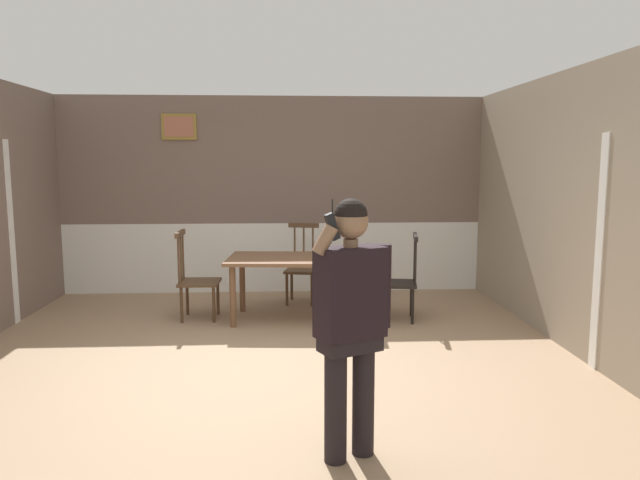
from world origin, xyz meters
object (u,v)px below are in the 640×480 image
Objects in this scene: dining_table at (298,265)px; chair_at_table_head at (196,279)px; chair_near_window at (400,280)px; chair_by_doorway at (302,267)px; person_figure at (351,313)px.

chair_at_table_head is at bearing 175.62° from dining_table.
chair_by_doorway is (-1.13, 0.94, 0.01)m from chair_near_window.
chair_near_window reaches higher than dining_table.
chair_near_window is at bearing -132.00° from person_figure.
chair_at_table_head is at bearing 41.81° from chair_by_doorway.
chair_at_table_head reaches higher than chair_by_doorway.
chair_at_table_head is 3.74m from person_figure.
chair_at_table_head is (-2.40, 0.19, 0.01)m from chair_near_window.
chair_by_doorway reaches higher than dining_table.
person_figure reaches higher than chair_at_table_head.
chair_at_table_head is (-1.27, -0.75, 0.00)m from chair_by_doorway.
chair_at_table_head is at bearing 95.46° from chair_near_window.
chair_at_table_head is at bearing -92.61° from person_figure.
chair_at_table_head is (-1.20, 0.09, -0.17)m from dining_table.
chair_near_window is at bearing 86.32° from chair_at_table_head.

